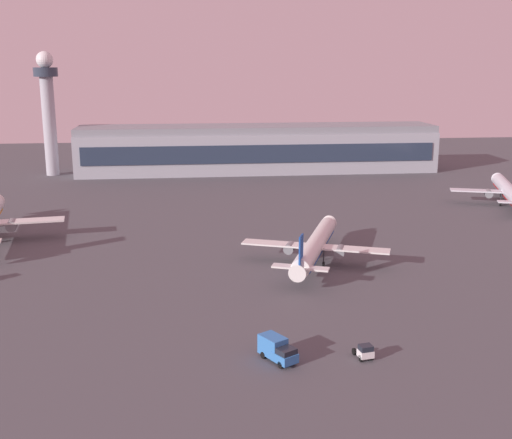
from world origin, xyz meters
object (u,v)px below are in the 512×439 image
(airplane_near_gate, at_px, (315,245))
(catering_truck, at_px, (277,349))
(control_tower, at_px, (48,105))
(airplane_taxiway_distant, at_px, (509,191))
(pushback_tug, at_px, (365,352))

(airplane_near_gate, height_order, catering_truck, airplane_near_gate)
(control_tower, relative_size, airplane_taxiway_distant, 1.09)
(pushback_tug, bearing_deg, control_tower, -75.89)
(catering_truck, height_order, pushback_tug, catering_truck)
(catering_truck, bearing_deg, airplane_taxiway_distant, -162.46)
(airplane_near_gate, relative_size, catering_truck, 5.81)
(catering_truck, distance_m, pushback_tug, 11.46)
(airplane_near_gate, xyz_separation_m, airplane_taxiway_distant, (62.92, 46.02, 0.28))
(control_tower, distance_m, catering_truck, 162.73)
(control_tower, bearing_deg, pushback_tug, -65.76)
(control_tower, height_order, pushback_tug, control_tower)
(catering_truck, bearing_deg, airplane_near_gate, -139.19)
(catering_truck, xyz_separation_m, pushback_tug, (11.40, -1.00, -0.51))
(airplane_taxiway_distant, relative_size, catering_truck, 6.35)
(airplane_near_gate, distance_m, airplane_taxiway_distant, 77.95)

